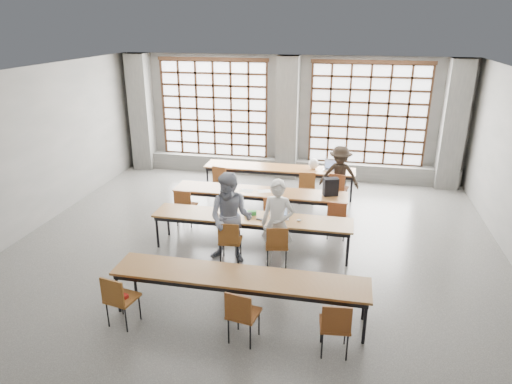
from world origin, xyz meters
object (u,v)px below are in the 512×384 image
desk_row_d (239,279)px  chair_near_left (118,296)px  chair_mid_right (337,216)px  phone (260,219)px  chair_mid_left (185,203)px  chair_back_left (222,178)px  chair_mid_centre (273,210)px  chair_front_right (277,242)px  plastic_bag (313,164)px  chair_back_mid (307,184)px  student_back (339,176)px  chair_near_mid (242,311)px  laptop_back (331,167)px  student_female (231,218)px  laptop_front (279,214)px  chair_near_right (336,323)px  desk_row_b (260,193)px  red_pouch (122,295)px  desk_row_c (252,220)px  green_box (250,213)px  backpack (331,187)px  chair_front_left (230,238)px  mouse (299,220)px  desk_row_a (279,170)px  student_male (278,224)px  chair_back_right (338,186)px

desk_row_d → chair_near_left: bearing=-159.9°
desk_row_d → chair_mid_right: (1.39, 3.07, -0.13)m
phone → chair_mid_left: bearing=153.5°
chair_back_left → chair_mid_right: 3.57m
desk_row_d → chair_mid_right: bearing=65.7°
chair_mid_centre → chair_front_right: 1.52m
desk_row_d → plastic_bag: plastic_bag is taller
chair_back_mid → student_back: bearing=9.2°
chair_near_mid → laptop_back: laptop_back is taller
chair_front_right → student_female: 0.99m
laptop_front → laptop_back: (0.85, 3.34, 0.00)m
chair_near_mid → chair_near_right: (1.32, -0.00, 0.00)m
desk_row_b → chair_mid_right: chair_mid_right is taller
desk_row_b → laptop_front: size_ratio=9.49×
chair_front_right → red_pouch: size_ratio=4.40×
chair_back_mid → chair_mid_centre: bearing=-106.7°
desk_row_c → chair_mid_centre: size_ratio=4.55×
desk_row_b → chair_mid_right: (1.79, -0.63, -0.13)m
chair_mid_centre → green_box: 0.87m
phone → student_back: bearing=63.7°
chair_mid_centre → chair_front_right: bearing=-77.4°
chair_near_left → backpack: size_ratio=2.20×
chair_back_mid → red_pouch: 5.92m
chair_near_left → laptop_back: (2.82, 6.29, 0.25)m
chair_front_left → backpack: (1.77, 2.16, 0.39)m
mouse → red_pouch: size_ratio=0.49×
desk_row_a → chair_front_right: bearing=-81.6°
student_male → chair_mid_centre: bearing=110.8°
desk_row_b → chair_mid_centre: bearing=-56.8°
desk_row_d → student_back: student_back is taller
chair_near_right → laptop_front: bearing=112.9°
desk_row_c → chair_near_left: 3.19m
green_box → phone: green_box is taller
chair_near_right → phone: (-1.61, 2.74, 0.20)m
desk_row_a → student_back: student_back is taller
chair_mid_centre → student_male: student_male is taller
student_male → plastic_bag: size_ratio=5.99×
chair_back_right → phone: chair_back_right is taller
mouse → red_pouch: (-2.37, -2.74, -0.25)m
student_female → chair_back_left: bearing=111.2°
chair_mid_centre → student_female: 1.52m
chair_mid_left → student_back: size_ratio=0.58×
chair_back_mid → student_back: (0.79, 0.13, 0.23)m
chair_near_mid → red_pouch: 1.89m
chair_front_left → chair_near_mid: bearing=-71.1°
desk_row_c → mouse: bearing=-1.2°
chair_front_right → phone: size_ratio=6.77×
laptop_front → chair_mid_left: bearing=161.8°
chair_back_right → student_male: (-1.01, -3.21, 0.32)m
chair_near_mid → laptop_front: (0.07, 2.95, 0.25)m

